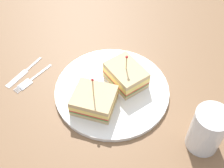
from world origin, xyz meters
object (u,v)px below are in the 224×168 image
at_px(drink_glass, 206,132).
at_px(knife, 23,73).
at_px(fork, 29,81).
at_px(sandwich_half_front, 126,75).
at_px(sandwich_half_back, 94,100).
at_px(plate, 112,90).

height_order(drink_glass, knife, drink_glass).
bearing_deg(fork, knife, -108.26).
xyz_separation_m(sandwich_half_front, drink_glass, (0.07, 0.23, 0.01)).
distance_m(sandwich_half_back, knife, 0.23).
height_order(sandwich_half_front, drink_glass, drink_glass).
height_order(sandwich_half_back, drink_glass, same).
bearing_deg(knife, sandwich_half_front, 112.29).
relative_size(plate, sandwich_half_back, 2.57).
bearing_deg(plate, knife, -74.65).
xyz_separation_m(sandwich_half_back, drink_glass, (-0.04, 0.26, 0.01)).
relative_size(sandwich_half_back, drink_glass, 1.01).
xyz_separation_m(sandwich_half_back, knife, (-0.00, -0.23, -0.03)).
bearing_deg(plate, sandwich_half_front, 156.12).
bearing_deg(knife, plate, 105.35).
distance_m(sandwich_half_front, sandwich_half_back, 0.11).
distance_m(sandwich_half_back, fork, 0.20).
xyz_separation_m(plate, fork, (0.08, -0.21, -0.00)).
bearing_deg(fork, plate, 110.37).
xyz_separation_m(plate, sandwich_half_front, (-0.04, 0.02, 0.03)).
height_order(plate, sandwich_half_back, sandwich_half_back).
bearing_deg(fork, sandwich_half_back, 93.04).
bearing_deg(sandwich_half_back, fork, -86.96).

